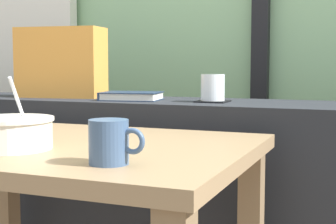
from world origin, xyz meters
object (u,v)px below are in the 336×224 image
breakfast_table (62,196)px  ceramic_mug (110,142)px  closed_book (131,96)px  throw_pillow (61,63)px  coaster_square (213,101)px  juice_glass (213,88)px  fork_utensil (7,128)px  soup_bowl (11,133)px

breakfast_table → ceramic_mug: ceramic_mug is taller
closed_book → throw_pillow: bearing=172.4°
coaster_square → juice_glass: bearing=180.0°
breakfast_table → throw_pillow: 0.78m
breakfast_table → fork_utensil: bearing=153.1°
juice_glass → soup_bowl: 0.74m
fork_utensil → ceramic_mug: ceramic_mug is taller
juice_glass → soup_bowl: size_ratio=0.46×
soup_bowl → fork_utensil: soup_bowl is taller
closed_book → ceramic_mug: 0.81m
breakfast_table → juice_glass: 0.65m
breakfast_table → juice_glass: juice_glass is taller
closed_book → soup_bowl: size_ratio=1.16×
closed_book → juice_glass: bearing=2.7°
closed_book → soup_bowl: 0.68m
soup_bowl → coaster_square: bearing=69.6°
juice_glass → ceramic_mug: size_ratio=0.77×
closed_book → ceramic_mug: size_ratio=1.93×
soup_bowl → ceramic_mug: 0.30m
fork_utensil → coaster_square: bearing=42.2°
throw_pillow → breakfast_table: bearing=-56.4°
closed_book → throw_pillow: 0.33m
coaster_square → ceramic_mug: 0.76m
breakfast_table → ceramic_mug: bearing=-39.4°
breakfast_table → fork_utensil: fork_utensil is taller
closed_book → ceramic_mug: bearing=-66.6°
closed_book → soup_bowl: bearing=-87.0°
breakfast_table → fork_utensil: (-0.28, 0.14, 0.14)m
coaster_square → juice_glass: (-0.00, 0.00, 0.04)m
coaster_square → ceramic_mug: (0.03, -0.76, -0.02)m
closed_book → ceramic_mug: closed_book is taller
coaster_square → fork_utensil: 0.65m
throw_pillow → coaster_square: bearing=-2.6°
breakfast_table → soup_bowl: 0.22m
coaster_square → throw_pillow: bearing=177.4°
soup_bowl → throw_pillow: bearing=115.8°
breakfast_table → throw_pillow: throw_pillow is taller
fork_utensil → soup_bowl: bearing=-46.3°
breakfast_table → ceramic_mug: size_ratio=8.10×
juice_glass → soup_bowl: bearing=-110.4°
juice_glass → breakfast_table: bearing=-110.9°
coaster_square → ceramic_mug: ceramic_mug is taller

